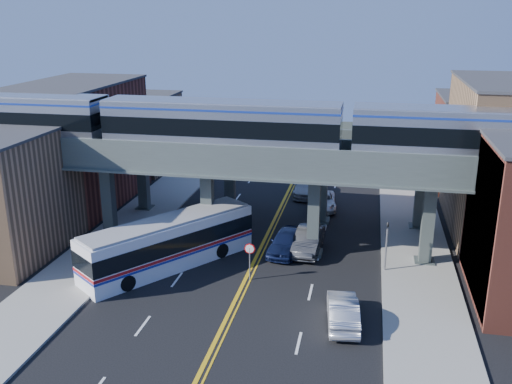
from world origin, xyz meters
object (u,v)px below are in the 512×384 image
(car_lane_c, at_px, (322,201))
(car_lane_d, at_px, (306,186))
(transit_train, at_px, (222,125))
(car_lane_b, at_px, (308,240))
(car_lane_a, at_px, (286,242))
(car_parked_curb, at_px, (343,311))
(stop_sign, at_px, (250,255))
(traffic_signal, at_px, (387,241))
(transit_bus, at_px, (169,243))

(car_lane_c, relative_size, car_lane_d, 0.89)
(transit_train, relative_size, car_lane_b, 9.96)
(car_lane_a, xyz_separation_m, car_lane_c, (1.77, 10.52, -0.15))
(car_lane_c, bearing_deg, car_lane_a, -105.75)
(transit_train, xyz_separation_m, car_parked_curb, (9.51, -9.46, -8.68))
(stop_sign, bearing_deg, car_lane_a, 70.86)
(traffic_signal, relative_size, car_lane_c, 0.80)
(stop_sign, height_order, car_lane_c, stop_sign)
(stop_sign, bearing_deg, transit_bus, 170.60)
(transit_train, bearing_deg, car_lane_b, 4.31)
(car_lane_b, bearing_deg, transit_bus, -151.08)
(transit_bus, height_order, car_lane_b, transit_bus)
(car_lane_c, bearing_deg, car_lane_d, 110.43)
(transit_train, distance_m, car_lane_c, 15.16)
(stop_sign, xyz_separation_m, car_lane_d, (1.58, 19.28, -0.92))
(transit_train, relative_size, car_lane_d, 9.12)
(traffic_signal, xyz_separation_m, car_lane_a, (-7.18, 1.96, -1.44))
(car_lane_a, relative_size, car_lane_d, 0.88)
(car_lane_c, xyz_separation_m, car_lane_d, (-1.91, 3.80, 0.13))
(traffic_signal, xyz_separation_m, car_lane_d, (-7.32, 16.28, -1.46))
(stop_sign, relative_size, traffic_signal, 0.64)
(stop_sign, xyz_separation_m, transit_bus, (-5.99, 0.99, -0.04))
(stop_sign, height_order, car_lane_d, stop_sign)
(transit_train, distance_m, transit_bus, 9.20)
(transit_train, xyz_separation_m, car_lane_b, (6.42, 0.48, -8.61))
(stop_sign, bearing_deg, car_lane_b, 58.76)
(traffic_signal, bearing_deg, car_lane_b, 155.99)
(car_lane_b, bearing_deg, car_lane_c, 92.26)
(stop_sign, height_order, car_lane_b, stop_sign)
(traffic_signal, height_order, car_lane_d, traffic_signal)
(car_lane_d, height_order, car_parked_curb, car_lane_d)
(stop_sign, xyz_separation_m, car_lane_b, (3.33, 5.48, -0.89))
(transit_bus, xyz_separation_m, car_lane_c, (9.48, 14.48, -1.01))
(stop_sign, distance_m, car_lane_c, 15.90)
(transit_train, distance_m, car_parked_curb, 15.97)
(stop_sign, bearing_deg, transit_train, 121.72)
(traffic_signal, distance_m, car_lane_a, 7.58)
(car_lane_a, bearing_deg, stop_sign, -102.13)
(transit_bus, bearing_deg, car_lane_b, -27.77)
(car_lane_d, xyz_separation_m, car_parked_curb, (4.84, -23.74, -0.03))
(transit_bus, xyz_separation_m, car_lane_b, (9.32, 4.49, -0.85))
(car_parked_curb, bearing_deg, car_lane_d, -84.81)
(car_lane_d, bearing_deg, transit_train, -111.03)
(car_lane_a, height_order, car_lane_c, car_lane_a)
(transit_bus, bearing_deg, car_lane_a, -26.30)
(transit_bus, xyz_separation_m, car_lane_d, (7.57, 18.29, -0.88))
(car_lane_a, bearing_deg, traffic_signal, -8.22)
(traffic_signal, height_order, car_lane_a, traffic_signal)
(car_lane_a, relative_size, car_parked_curb, 1.04)
(stop_sign, xyz_separation_m, traffic_signal, (8.90, 3.00, 0.54))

